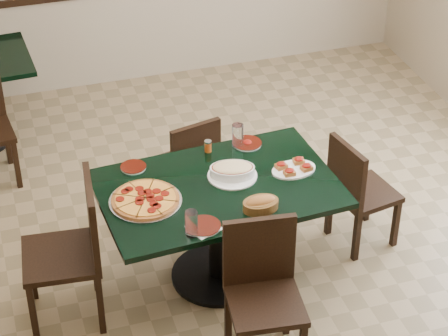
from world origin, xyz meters
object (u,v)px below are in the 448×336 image
object	(u,v)px
chair_right	(357,188)
pepperoni_pizza	(145,200)
chair_near	(262,285)
chair_far	(190,162)
bruschetta_platter	(294,168)
chair_left	(75,244)
bread_basket	(261,204)
main_table	(218,209)
lasagna_casserole	(232,171)

from	to	relation	value
chair_right	pepperoni_pizza	world-z (taller)	chair_right
chair_near	pepperoni_pizza	size ratio (longest dim) A/B	2.03
chair_far	bruschetta_platter	bearing A→B (deg)	111.87
chair_right	bruschetta_platter	size ratio (longest dim) A/B	2.62
chair_near	chair_left	xyz separation A→B (m)	(-0.99, 0.64, 0.05)
chair_near	chair_right	xyz separation A→B (m)	(0.96, 0.78, -0.05)
chair_right	bread_basket	distance (m)	0.97
chair_left	bruschetta_platter	distance (m)	1.47
bread_basket	main_table	bearing A→B (deg)	117.55
chair_near	pepperoni_pizza	distance (m)	0.90
chair_near	chair_left	bearing A→B (deg)	153.85
chair_right	lasagna_casserole	bearing A→B (deg)	78.65
chair_near	chair_far	bearing A→B (deg)	98.25
main_table	chair_near	bearing A→B (deg)	-89.53
chair_far	chair_left	bearing A→B (deg)	27.17
chair_far	bruschetta_platter	size ratio (longest dim) A/B	2.55
bruschetta_platter	chair_left	bearing A→B (deg)	177.28
lasagna_casserole	bread_basket	xyz separation A→B (m)	(0.06, -0.38, -0.01)
chair_near	bread_basket	xyz separation A→B (m)	(0.12, 0.41, 0.27)
chair_far	chair_left	xyz separation A→B (m)	(-0.95, -0.81, 0.11)
chair_near	bruschetta_platter	distance (m)	0.91
lasagna_casserole	bread_basket	world-z (taller)	bread_basket
pepperoni_pizza	bruschetta_platter	xyz separation A→B (m)	(0.99, 0.05, 0.01)
pepperoni_pizza	chair_far	bearing A→B (deg)	57.46
chair_left	bruschetta_platter	bearing A→B (deg)	99.11
bruschetta_platter	main_table	bearing A→B (deg)	175.89
pepperoni_pizza	lasagna_casserole	bearing A→B (deg)	9.70
main_table	chair_far	size ratio (longest dim) A/B	1.89
pepperoni_pizza	bruschetta_platter	size ratio (longest dim) A/B	1.41
chair_right	pepperoni_pizza	distance (m)	1.52
chair_far	chair_right	xyz separation A→B (m)	(1.00, -0.67, 0.01)
chair_right	bruschetta_platter	bearing A→B (deg)	84.64
chair_near	main_table	bearing A→B (deg)	100.85
main_table	chair_left	world-z (taller)	chair_left
main_table	pepperoni_pizza	world-z (taller)	pepperoni_pizza
chair_near	bruschetta_platter	world-z (taller)	chair_near
bread_basket	bruschetta_platter	bearing A→B (deg)	41.12
chair_near	bread_basket	distance (m)	0.51
main_table	chair_right	world-z (taller)	chair_right
chair_near	pepperoni_pizza	world-z (taller)	chair_near
lasagna_casserole	bruschetta_platter	bearing A→B (deg)	6.46
chair_near	chair_left	world-z (taller)	chair_left
chair_far	chair_near	distance (m)	1.45
chair_far	bread_basket	distance (m)	1.11
main_table	pepperoni_pizza	xyz separation A→B (m)	(-0.48, -0.03, 0.20)
bread_basket	lasagna_casserole	bearing A→B (deg)	96.17
chair_far	bruschetta_platter	xyz separation A→B (m)	(0.51, -0.72, 0.32)
chair_far	bruschetta_platter	distance (m)	0.93
chair_far	bread_basket	bearing A→B (deg)	85.61
chair_near	lasagna_casserole	world-z (taller)	chair_near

